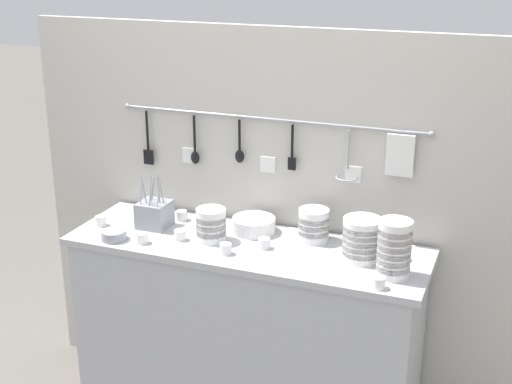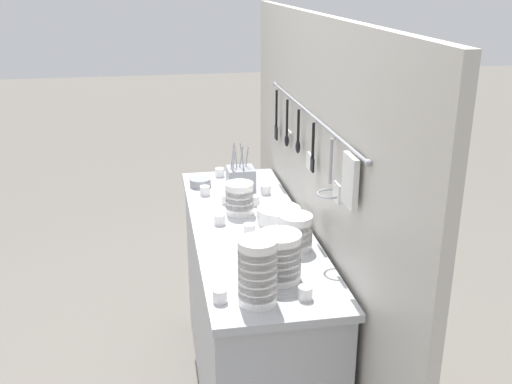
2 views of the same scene
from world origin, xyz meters
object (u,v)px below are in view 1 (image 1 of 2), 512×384
bowl_stack_short_front (362,239)px  bowl_stack_back_corner (314,225)px  steel_mixing_bowl (114,235)px  cup_centre (379,283)px  cup_back_left (182,215)px  cup_front_right (142,238)px  bowl_stack_nested_right (394,249)px  cutlery_caddy (154,214)px  cup_by_caddy (264,243)px  cup_back_right (101,221)px  cup_front_left (201,226)px  cup_edge_far (226,249)px  bowl_stack_wide_centre (211,225)px  cup_beside_plates (401,254)px  cup_edge_near (180,235)px  plate_stack (254,225)px

bowl_stack_short_front → bowl_stack_back_corner: (-0.24, 0.12, -0.02)m
bowl_stack_short_front → steel_mixing_bowl: 1.06m
cup_centre → cup_back_left: same height
steel_mixing_bowl → cup_front_right: cup_front_right is taller
bowl_stack_nested_right → steel_mixing_bowl: size_ratio=2.10×
cutlery_caddy → cup_by_caddy: size_ratio=5.23×
bowl_stack_short_front → cup_back_right: (-1.19, -0.07, -0.07)m
cup_back_right → bowl_stack_short_front: bearing=3.6°
cup_by_caddy → cup_front_left: (-0.33, 0.08, 0.00)m
steel_mixing_bowl → cutlery_caddy: size_ratio=0.42×
cup_front_left → cup_back_right: bearing=-165.8°
bowl_stack_short_front → cup_edge_far: (-0.53, -0.15, -0.07)m
bowl_stack_short_front → cup_back_left: 0.89m
bowl_stack_wide_centre → cup_beside_plates: (0.80, 0.10, -0.05)m
bowl_stack_back_corner → bowl_stack_wide_centre: bearing=-158.1°
bowl_stack_short_front → bowl_stack_wide_centre: (-0.65, -0.05, -0.02)m
bowl_stack_nested_right → cup_edge_near: bearing=179.1°
bowl_stack_nested_right → cutlery_caddy: cutlery_caddy is taller
bowl_stack_short_front → cup_centre: bearing=-61.9°
bowl_stack_nested_right → cup_edge_far: (-0.68, -0.05, -0.09)m
bowl_stack_short_front → cup_centre: (0.12, -0.23, -0.07)m
cup_centre → cup_edge_far: 0.66m
cup_by_caddy → cup_edge_near: (-0.37, -0.05, 0.00)m
bowl_stack_short_front → bowl_stack_back_corner: size_ratio=1.25×
bowl_stack_wide_centre → cup_by_caddy: bowl_stack_wide_centre is taller
plate_stack → cup_front_right: size_ratio=3.91×
bowl_stack_back_corner → cup_by_caddy: (-0.17, -0.16, -0.05)m
cutlery_caddy → cup_back_left: (0.08, 0.11, -0.04)m
bowl_stack_wide_centre → plate_stack: bearing=48.8°
cup_edge_near → cup_back_right: (-0.41, 0.02, 0.00)m
cup_back_left → cup_beside_plates: size_ratio=1.00×
bowl_stack_nested_right → cup_back_left: 1.05m
cup_by_caddy → cup_edge_near: size_ratio=1.00×
bowl_stack_back_corner → cup_back_right: bowl_stack_back_corner is taller
bowl_stack_back_corner → cup_beside_plates: bearing=-8.8°
cup_centre → cup_front_left: bearing=162.7°
bowl_stack_wide_centre → cup_front_left: size_ratio=2.96×
cup_beside_plates → cup_back_right: bearing=-174.3°
bowl_stack_back_corner → cup_back_left: 0.64m
cup_by_caddy → cup_front_left: bearing=166.4°
cutlery_caddy → cup_back_right: (-0.23, -0.08, -0.04)m
plate_stack → cup_beside_plates: (0.66, -0.05, -0.01)m
cup_front_left → cup_back_right: size_ratio=1.00×
plate_stack → cup_back_right: bearing=-164.8°
bowl_stack_back_corner → cutlery_caddy: cutlery_caddy is taller
cup_edge_far → steel_mixing_bowl: bearing=-175.5°
plate_stack → cup_edge_near: plate_stack is taller
plate_stack → cup_back_left: size_ratio=3.91×
steel_mixing_bowl → cup_front_left: size_ratio=2.22×
steel_mixing_bowl → cup_back_right: bearing=140.3°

